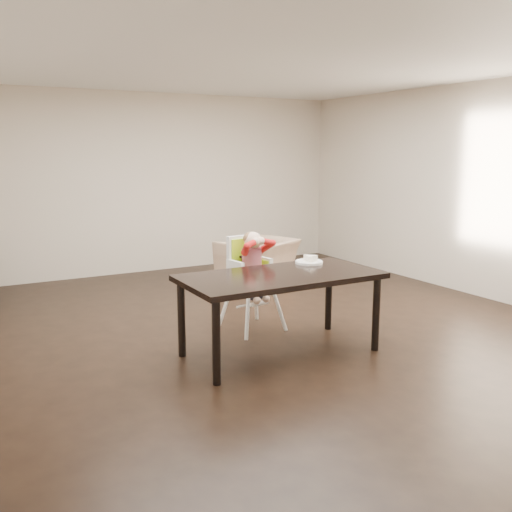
{
  "coord_description": "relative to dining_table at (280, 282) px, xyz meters",
  "views": [
    {
      "loc": [
        -2.97,
        -4.89,
        1.86
      ],
      "look_at": [
        -0.33,
        -0.16,
        0.84
      ],
      "focal_mm": 40.0,
      "sensor_mm": 36.0,
      "label": 1
    }
  ],
  "objects": [
    {
      "name": "plate",
      "position": [
        0.51,
        0.28,
        0.11
      ],
      "size": [
        0.3,
        0.3,
        0.08
      ],
      "rotation": [
        0.0,
        0.0,
        -0.11
      ],
      "color": "white",
      "rests_on": "dining_table"
    },
    {
      "name": "armchair",
      "position": [
        1.16,
        2.48,
        -0.25
      ],
      "size": [
        1.15,
        0.99,
        0.85
      ],
      "primitive_type": "imported",
      "rotation": [
        0.0,
        0.0,
        3.6
      ],
      "color": "tan",
      "rests_on": "ground"
    },
    {
      "name": "room_walls",
      "position": [
        0.33,
        0.61,
        1.18
      ],
      "size": [
        6.02,
        7.02,
        2.71
      ],
      "color": "beige",
      "rests_on": "ground"
    },
    {
      "name": "dining_table",
      "position": [
        0.0,
        0.0,
        0.0
      ],
      "size": [
        1.8,
        0.9,
        0.75
      ],
      "color": "black",
      "rests_on": "ground"
    },
    {
      "name": "ground",
      "position": [
        0.33,
        0.61,
        -0.67
      ],
      "size": [
        7.0,
        7.0,
        0.0
      ],
      "primitive_type": "plane",
      "color": "black",
      "rests_on": "ground"
    },
    {
      "name": "high_chair",
      "position": [
        0.12,
        0.78,
        0.06
      ],
      "size": [
        0.48,
        0.48,
        1.03
      ],
      "rotation": [
        0.0,
        0.0,
        0.13
      ],
      "color": "white",
      "rests_on": "ground"
    }
  ]
}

